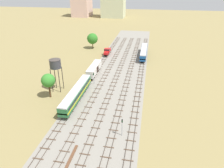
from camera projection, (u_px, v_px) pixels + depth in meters
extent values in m
plane|color=olive|center=(117.00, 76.00, 81.06)|extent=(480.00, 480.00, 0.00)
cube|color=gray|center=(117.00, 76.00, 81.06)|extent=(22.51, 176.00, 0.01)
cube|color=#47382D|center=(93.00, 72.00, 83.49)|extent=(0.07, 126.00, 0.15)
cube|color=#47382D|center=(97.00, 73.00, 83.25)|extent=(0.07, 126.00, 0.15)
cube|color=brown|center=(38.00, 159.00, 42.44)|extent=(2.40, 0.22, 0.14)
cube|color=brown|center=(45.00, 148.00, 45.08)|extent=(2.40, 0.22, 0.14)
cube|color=brown|center=(51.00, 139.00, 47.73)|extent=(2.40, 0.22, 0.14)
cube|color=brown|center=(56.00, 131.00, 50.37)|extent=(2.40, 0.22, 0.14)
cube|color=brown|center=(61.00, 124.00, 53.02)|extent=(2.40, 0.22, 0.14)
cube|color=brown|center=(66.00, 117.00, 55.66)|extent=(2.40, 0.22, 0.14)
cube|color=brown|center=(70.00, 111.00, 58.31)|extent=(2.40, 0.22, 0.14)
cube|color=brown|center=(73.00, 106.00, 60.95)|extent=(2.40, 0.22, 0.14)
cube|color=brown|center=(77.00, 101.00, 63.60)|extent=(2.40, 0.22, 0.14)
cube|color=brown|center=(80.00, 96.00, 66.24)|extent=(2.40, 0.22, 0.14)
cube|color=brown|center=(83.00, 92.00, 68.89)|extent=(2.40, 0.22, 0.14)
cube|color=brown|center=(85.00, 88.00, 71.53)|extent=(2.40, 0.22, 0.14)
cube|color=brown|center=(88.00, 84.00, 74.18)|extent=(2.40, 0.22, 0.14)
cube|color=brown|center=(90.00, 81.00, 76.82)|extent=(2.40, 0.22, 0.14)
cube|color=brown|center=(92.00, 77.00, 79.47)|extent=(2.40, 0.22, 0.14)
cube|color=brown|center=(94.00, 74.00, 82.11)|extent=(2.40, 0.22, 0.14)
cube|color=brown|center=(96.00, 71.00, 84.76)|extent=(2.40, 0.22, 0.14)
cube|color=brown|center=(98.00, 69.00, 87.40)|extent=(2.40, 0.22, 0.14)
cube|color=brown|center=(99.00, 66.00, 90.05)|extent=(2.40, 0.22, 0.14)
cube|color=brown|center=(101.00, 64.00, 92.70)|extent=(2.40, 0.22, 0.14)
cube|color=brown|center=(103.00, 62.00, 95.34)|extent=(2.40, 0.22, 0.14)
cube|color=brown|center=(104.00, 60.00, 97.99)|extent=(2.40, 0.22, 0.14)
cube|color=brown|center=(105.00, 58.00, 100.63)|extent=(2.40, 0.22, 0.14)
cube|color=brown|center=(106.00, 56.00, 103.28)|extent=(2.40, 0.22, 0.14)
cube|color=brown|center=(108.00, 54.00, 105.92)|extent=(2.40, 0.22, 0.14)
cube|color=brown|center=(109.00, 52.00, 108.57)|extent=(2.40, 0.22, 0.14)
cube|color=brown|center=(110.00, 51.00, 111.21)|extent=(2.40, 0.22, 0.14)
cube|color=brown|center=(111.00, 49.00, 113.86)|extent=(2.40, 0.22, 0.14)
cube|color=brown|center=(112.00, 48.00, 116.50)|extent=(2.40, 0.22, 0.14)
cube|color=brown|center=(113.00, 46.00, 119.15)|extent=(2.40, 0.22, 0.14)
cube|color=brown|center=(114.00, 45.00, 121.79)|extent=(2.40, 0.22, 0.14)
cube|color=brown|center=(115.00, 44.00, 124.44)|extent=(2.40, 0.22, 0.14)
cube|color=brown|center=(115.00, 42.00, 127.08)|extent=(2.40, 0.22, 0.14)
cube|color=brown|center=(116.00, 41.00, 129.73)|extent=(2.40, 0.22, 0.14)
cube|color=brown|center=(117.00, 40.00, 132.37)|extent=(2.40, 0.22, 0.14)
cube|color=brown|center=(118.00, 39.00, 135.02)|extent=(2.40, 0.22, 0.14)
cube|color=brown|center=(118.00, 38.00, 137.66)|extent=(2.40, 0.22, 0.14)
cube|color=#47382D|center=(104.00, 73.00, 82.73)|extent=(0.07, 126.00, 0.15)
cube|color=#47382D|center=(108.00, 73.00, 82.49)|extent=(0.07, 126.00, 0.15)
cube|color=brown|center=(59.00, 162.00, 41.67)|extent=(2.40, 0.22, 0.14)
cube|color=brown|center=(65.00, 151.00, 44.32)|extent=(2.40, 0.22, 0.14)
cube|color=brown|center=(70.00, 142.00, 46.96)|extent=(2.40, 0.22, 0.14)
cube|color=brown|center=(74.00, 133.00, 49.61)|extent=(2.40, 0.22, 0.14)
cube|color=brown|center=(78.00, 126.00, 52.25)|extent=(2.40, 0.22, 0.14)
cube|color=brown|center=(82.00, 119.00, 54.90)|extent=(2.40, 0.22, 0.14)
cube|color=brown|center=(85.00, 113.00, 57.55)|extent=(2.40, 0.22, 0.14)
cube|color=brown|center=(88.00, 107.00, 60.19)|extent=(2.40, 0.22, 0.14)
cube|color=brown|center=(91.00, 102.00, 62.84)|extent=(2.40, 0.22, 0.14)
cube|color=brown|center=(94.00, 97.00, 65.48)|extent=(2.40, 0.22, 0.14)
cube|color=brown|center=(96.00, 93.00, 68.13)|extent=(2.40, 0.22, 0.14)
cube|color=brown|center=(98.00, 89.00, 70.77)|extent=(2.40, 0.22, 0.14)
cube|color=brown|center=(100.00, 85.00, 73.42)|extent=(2.40, 0.22, 0.14)
cube|color=brown|center=(102.00, 81.00, 76.06)|extent=(2.40, 0.22, 0.14)
cube|color=brown|center=(104.00, 78.00, 78.71)|extent=(2.40, 0.22, 0.14)
cube|color=brown|center=(105.00, 75.00, 81.35)|extent=(2.40, 0.22, 0.14)
cube|color=brown|center=(107.00, 72.00, 84.00)|extent=(2.40, 0.22, 0.14)
cube|color=brown|center=(108.00, 70.00, 86.64)|extent=(2.40, 0.22, 0.14)
cube|color=brown|center=(110.00, 67.00, 89.29)|extent=(2.40, 0.22, 0.14)
cube|color=brown|center=(111.00, 65.00, 91.93)|extent=(2.40, 0.22, 0.14)
cube|color=brown|center=(112.00, 62.00, 94.58)|extent=(2.40, 0.22, 0.14)
cube|color=brown|center=(113.00, 60.00, 97.22)|extent=(2.40, 0.22, 0.14)
cube|color=brown|center=(114.00, 58.00, 99.87)|extent=(2.40, 0.22, 0.14)
cube|color=brown|center=(115.00, 56.00, 102.51)|extent=(2.40, 0.22, 0.14)
cube|color=brown|center=(116.00, 55.00, 105.16)|extent=(2.40, 0.22, 0.14)
cube|color=brown|center=(117.00, 53.00, 107.80)|extent=(2.40, 0.22, 0.14)
cube|color=brown|center=(118.00, 51.00, 110.45)|extent=(2.40, 0.22, 0.14)
cube|color=brown|center=(119.00, 50.00, 113.09)|extent=(2.40, 0.22, 0.14)
cube|color=brown|center=(120.00, 48.00, 115.74)|extent=(2.40, 0.22, 0.14)
cube|color=brown|center=(121.00, 47.00, 118.38)|extent=(2.40, 0.22, 0.14)
cube|color=brown|center=(121.00, 45.00, 121.03)|extent=(2.40, 0.22, 0.14)
cube|color=brown|center=(122.00, 44.00, 123.68)|extent=(2.40, 0.22, 0.14)
cube|color=brown|center=(123.00, 43.00, 126.32)|extent=(2.40, 0.22, 0.14)
cube|color=brown|center=(123.00, 42.00, 128.97)|extent=(2.40, 0.22, 0.14)
cube|color=brown|center=(124.00, 40.00, 131.61)|extent=(2.40, 0.22, 0.14)
cube|color=brown|center=(125.00, 39.00, 134.26)|extent=(2.40, 0.22, 0.14)
cube|color=brown|center=(125.00, 38.00, 136.90)|extent=(2.40, 0.22, 0.14)
cube|color=#47382D|center=(116.00, 74.00, 81.97)|extent=(0.07, 126.00, 0.15)
cube|color=#47382D|center=(119.00, 74.00, 81.73)|extent=(0.07, 126.00, 0.15)
cube|color=brown|center=(80.00, 165.00, 40.91)|extent=(2.40, 0.22, 0.14)
cube|color=brown|center=(85.00, 154.00, 43.56)|extent=(2.40, 0.22, 0.14)
cube|color=brown|center=(89.00, 144.00, 46.20)|extent=(2.40, 0.22, 0.14)
cube|color=brown|center=(92.00, 136.00, 48.85)|extent=(2.40, 0.22, 0.14)
cube|color=brown|center=(96.00, 128.00, 51.49)|extent=(2.40, 0.22, 0.14)
cube|color=brown|center=(98.00, 121.00, 54.14)|extent=(2.40, 0.22, 0.14)
cube|color=brown|center=(101.00, 115.00, 56.78)|extent=(2.40, 0.22, 0.14)
cube|color=brown|center=(103.00, 109.00, 59.43)|extent=(2.40, 0.22, 0.14)
cube|color=brown|center=(106.00, 103.00, 62.07)|extent=(2.40, 0.22, 0.14)
cube|color=brown|center=(108.00, 99.00, 64.72)|extent=(2.40, 0.22, 0.14)
cube|color=brown|center=(109.00, 94.00, 67.36)|extent=(2.40, 0.22, 0.14)
cube|color=brown|center=(111.00, 90.00, 70.01)|extent=(2.40, 0.22, 0.14)
cube|color=brown|center=(113.00, 86.00, 72.65)|extent=(2.40, 0.22, 0.14)
cube|color=brown|center=(114.00, 82.00, 75.30)|extent=(2.40, 0.22, 0.14)
cube|color=brown|center=(115.00, 79.00, 77.94)|extent=(2.40, 0.22, 0.14)
cube|color=brown|center=(117.00, 76.00, 80.59)|extent=(2.40, 0.22, 0.14)
cube|color=brown|center=(118.00, 73.00, 83.23)|extent=(2.40, 0.22, 0.14)
cube|color=brown|center=(119.00, 70.00, 85.88)|extent=(2.40, 0.22, 0.14)
cube|color=brown|center=(120.00, 68.00, 88.53)|extent=(2.40, 0.22, 0.14)
cube|color=brown|center=(121.00, 65.00, 91.17)|extent=(2.40, 0.22, 0.14)
cube|color=brown|center=(122.00, 63.00, 93.82)|extent=(2.40, 0.22, 0.14)
cube|color=brown|center=(123.00, 61.00, 96.46)|extent=(2.40, 0.22, 0.14)
cube|color=brown|center=(124.00, 59.00, 99.11)|extent=(2.40, 0.22, 0.14)
cube|color=brown|center=(125.00, 57.00, 101.75)|extent=(2.40, 0.22, 0.14)
cube|color=brown|center=(125.00, 55.00, 104.40)|extent=(2.40, 0.22, 0.14)
cube|color=brown|center=(126.00, 53.00, 107.04)|extent=(2.40, 0.22, 0.14)
cube|color=brown|center=(127.00, 52.00, 109.69)|extent=(2.40, 0.22, 0.14)
cube|color=brown|center=(127.00, 50.00, 112.33)|extent=(2.40, 0.22, 0.14)
cube|color=brown|center=(128.00, 49.00, 114.98)|extent=(2.40, 0.22, 0.14)
cube|color=brown|center=(129.00, 47.00, 117.62)|extent=(2.40, 0.22, 0.14)
cube|color=brown|center=(129.00, 46.00, 120.27)|extent=(2.40, 0.22, 0.14)
cube|color=brown|center=(130.00, 44.00, 122.91)|extent=(2.40, 0.22, 0.14)
cube|color=brown|center=(130.00, 43.00, 125.56)|extent=(2.40, 0.22, 0.14)
cube|color=brown|center=(131.00, 42.00, 128.20)|extent=(2.40, 0.22, 0.14)
cube|color=brown|center=(131.00, 41.00, 130.85)|extent=(2.40, 0.22, 0.14)
cube|color=brown|center=(132.00, 40.00, 133.49)|extent=(2.40, 0.22, 0.14)
cube|color=brown|center=(132.00, 38.00, 136.14)|extent=(2.40, 0.22, 0.14)
cube|color=#47382D|center=(127.00, 75.00, 81.20)|extent=(0.07, 126.00, 0.15)
cube|color=#47382D|center=(131.00, 75.00, 80.97)|extent=(0.07, 126.00, 0.15)
cube|color=brown|center=(106.00, 157.00, 42.79)|extent=(2.40, 0.22, 0.14)
cube|color=brown|center=(109.00, 147.00, 45.44)|extent=(2.40, 0.22, 0.14)
cube|color=brown|center=(111.00, 138.00, 48.08)|extent=(2.40, 0.22, 0.14)
cube|color=brown|center=(113.00, 130.00, 50.73)|extent=(2.40, 0.22, 0.14)
cube|color=brown|center=(116.00, 123.00, 53.38)|extent=(2.40, 0.22, 0.14)
cube|color=brown|center=(117.00, 116.00, 56.02)|extent=(2.40, 0.22, 0.14)
cube|color=brown|center=(119.00, 110.00, 58.67)|extent=(2.40, 0.22, 0.14)
cube|color=brown|center=(121.00, 105.00, 61.31)|extent=(2.40, 0.22, 0.14)
cube|color=brown|center=(122.00, 100.00, 63.96)|extent=(2.40, 0.22, 0.14)
cube|color=brown|center=(123.00, 95.00, 66.60)|extent=(2.40, 0.22, 0.14)
cube|color=brown|center=(124.00, 91.00, 69.25)|extent=(2.40, 0.22, 0.14)
cube|color=brown|center=(125.00, 87.00, 71.89)|extent=(2.40, 0.22, 0.14)
cube|color=brown|center=(127.00, 83.00, 74.54)|extent=(2.40, 0.22, 0.14)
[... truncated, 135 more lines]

